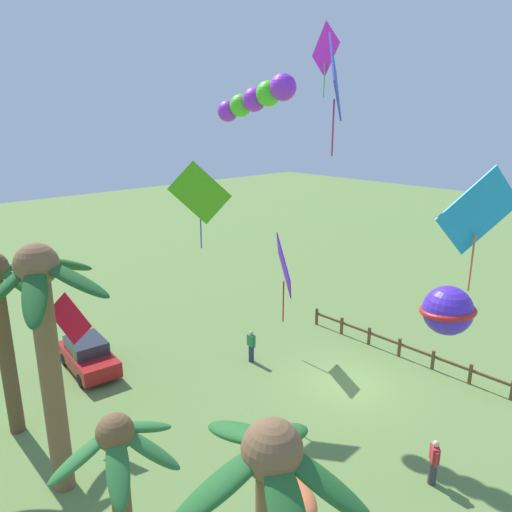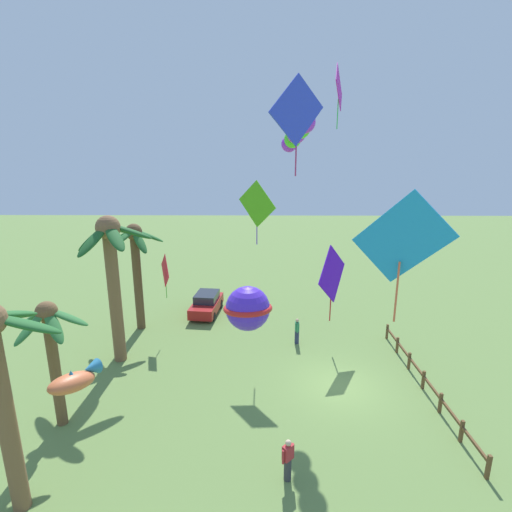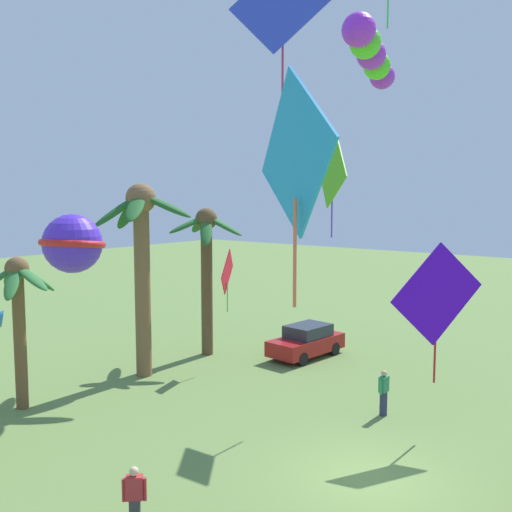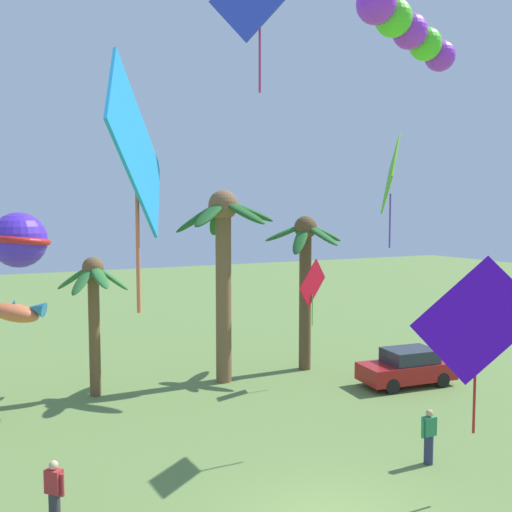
% 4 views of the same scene
% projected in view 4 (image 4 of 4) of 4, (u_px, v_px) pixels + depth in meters
% --- Properties ---
extents(palm_tree_0, '(3.63, 3.52, 6.97)m').
position_uv_depth(palm_tree_0, '(306.00, 262.00, 26.04)').
color(palm_tree_0, brown).
rests_on(palm_tree_0, ground).
extents(palm_tree_1, '(4.23, 4.07, 8.05)m').
position_uv_depth(palm_tree_1, '(224.00, 247.00, 24.03)').
color(palm_tree_1, brown).
rests_on(palm_tree_1, ground).
extents(palm_tree_3, '(2.79, 3.03, 5.44)m').
position_uv_depth(palm_tree_3, '(93.00, 297.00, 22.32)').
color(palm_tree_3, brown).
rests_on(palm_tree_3, ground).
extents(parked_car_0, '(4.05, 2.09, 1.51)m').
position_uv_depth(parked_car_0, '(407.00, 367.00, 23.94)').
color(parked_car_0, '#A51919').
rests_on(parked_car_0, ground).
extents(spectator_0, '(0.55, 0.26, 1.59)m').
position_uv_depth(spectator_0, '(429.00, 436.00, 16.47)').
color(spectator_0, '#2D3351').
rests_on(spectator_0, ground).
extents(spectator_1, '(0.43, 0.44, 1.59)m').
position_uv_depth(spectator_1, '(54.00, 494.00, 13.12)').
color(spectator_1, '#38383D').
rests_on(spectator_1, ground).
extents(kite_diamond_0, '(1.65, 2.12, 3.64)m').
position_uv_depth(kite_diamond_0, '(391.00, 175.00, 18.24)').
color(kite_diamond_0, '#54B814').
extents(kite_diamond_2, '(1.81, 0.90, 2.78)m').
position_uv_depth(kite_diamond_2, '(312.00, 284.00, 23.87)').
color(kite_diamond_2, red).
extents(kite_diamond_3, '(1.68, 2.78, 4.44)m').
position_uv_depth(kite_diamond_3, '(136.00, 150.00, 9.84)').
color(kite_diamond_3, '#1F93DF').
extents(kite_fish_4, '(1.96, 1.50, 0.88)m').
position_uv_depth(kite_fish_4, '(18.00, 312.00, 18.92)').
color(kite_fish_4, '#DF6B3D').
extents(kite_diamond_6, '(2.64, 1.96, 4.47)m').
position_uv_depth(kite_diamond_6, '(477.00, 322.00, 14.39)').
color(kite_diamond_6, '#4C0AC9').
extents(kite_ball_7, '(1.76, 1.75, 1.31)m').
position_uv_depth(kite_ball_7, '(19.00, 240.00, 13.63)').
color(kite_ball_7, '#4D27D3').
extents(kite_tube_8, '(3.65, 1.46, 1.81)m').
position_uv_depth(kite_tube_8, '(406.00, 28.00, 15.53)').
color(kite_tube_8, '#A72EE7').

